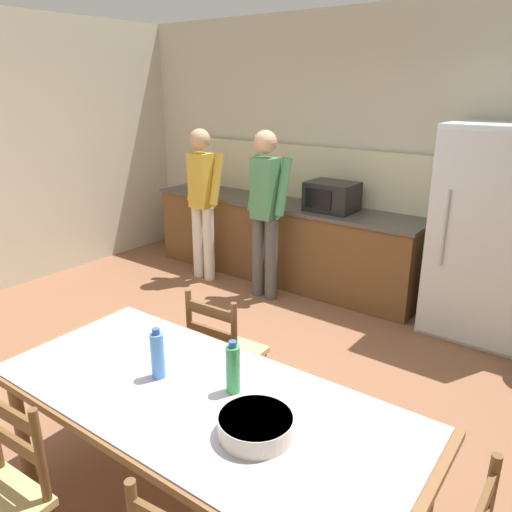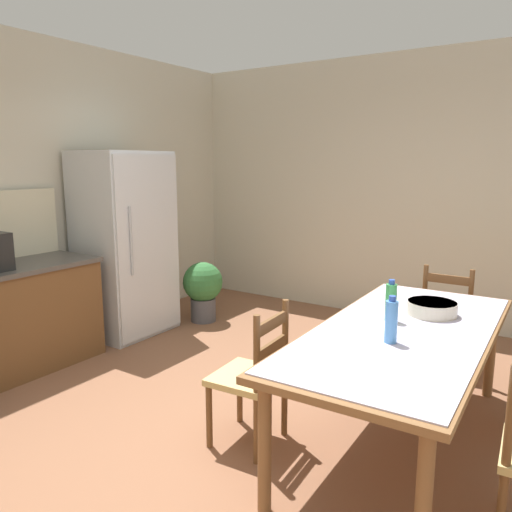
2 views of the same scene
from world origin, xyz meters
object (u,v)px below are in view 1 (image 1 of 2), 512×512
at_px(microwave, 332,197).
at_px(refrigerator, 487,234).
at_px(dining_table, 200,407).
at_px(bottle_near_centre, 158,355).
at_px(chair_side_far_left, 225,354).
at_px(person_at_sink, 202,197).
at_px(person_at_counter, 266,207).
at_px(bottle_off_centre, 233,368).
at_px(serving_bowl, 256,425).

bearing_deg(microwave, refrigerator, -0.71).
height_order(dining_table, bottle_near_centre, bottle_near_centre).
xyz_separation_m(bottle_near_centre, chair_side_far_left, (-0.24, 0.77, -0.44)).
height_order(microwave, person_at_sink, person_at_sink).
xyz_separation_m(chair_side_far_left, person_at_counter, (-0.96, 1.77, 0.54)).
bearing_deg(dining_table, refrigerator, 80.03).
height_order(refrigerator, person_at_counter, refrigerator).
xyz_separation_m(bottle_off_centre, person_at_sink, (-2.47, 2.43, 0.08)).
height_order(microwave, bottle_near_centre, microwave).
bearing_deg(person_at_sink, dining_table, -137.28).
distance_m(serving_bowl, person_at_sink, 3.80).
height_order(refrigerator, chair_side_far_left, refrigerator).
distance_m(microwave, person_at_counter, 0.70).
bearing_deg(bottle_near_centre, refrigerator, 75.12).
distance_m(microwave, serving_bowl, 3.42).
distance_m(refrigerator, person_at_counter, 2.06).
height_order(serving_bowl, person_at_sink, person_at_sink).
height_order(bottle_near_centre, person_at_sink, person_at_sink).
relative_size(refrigerator, serving_bowl, 5.81).
bearing_deg(bottle_off_centre, refrigerator, 81.66).
xyz_separation_m(microwave, serving_bowl, (1.38, -3.12, -0.26)).
xyz_separation_m(microwave, dining_table, (1.00, -3.05, -0.38)).
bearing_deg(bottle_near_centre, person_at_counter, 115.14).
distance_m(bottle_near_centre, chair_side_far_left, 0.92).
bearing_deg(bottle_off_centre, serving_bowl, -34.05).
bearing_deg(person_at_counter, dining_table, -149.94).
height_order(refrigerator, microwave, refrigerator).
bearing_deg(serving_bowl, bottle_off_centre, 145.95).
bearing_deg(microwave, bottle_off_centre, -69.32).
height_order(bottle_near_centre, person_at_counter, person_at_counter).
relative_size(refrigerator, chair_side_far_left, 2.04).
height_order(serving_bowl, person_at_counter, person_at_counter).
bearing_deg(person_at_sink, chair_side_far_left, -134.03).
bearing_deg(person_at_sink, bottle_near_centre, -140.86).
height_order(dining_table, serving_bowl, serving_bowl).
bearing_deg(dining_table, chair_side_far_left, 123.61).
height_order(chair_side_far_left, person_at_sink, person_at_sink).
relative_size(bottle_near_centre, person_at_sink, 0.16).
relative_size(dining_table, bottle_off_centre, 8.21).
bearing_deg(serving_bowl, bottle_near_centre, 174.99).
height_order(serving_bowl, chair_side_far_left, chair_side_far_left).
relative_size(bottle_off_centre, serving_bowl, 0.84).
bearing_deg(serving_bowl, chair_side_far_left, 137.13).
height_order(dining_table, person_at_sink, person_at_sink).
distance_m(chair_side_far_left, person_at_sink, 2.62).
bearing_deg(bottle_off_centre, person_at_sink, 135.41).
distance_m(dining_table, bottle_near_centre, 0.34).
relative_size(microwave, bottle_off_centre, 1.85).
relative_size(bottle_off_centre, chair_side_far_left, 0.30).
bearing_deg(chair_side_far_left, bottle_off_centre, 130.06).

